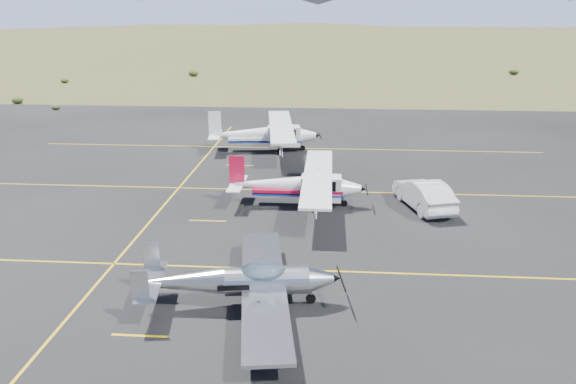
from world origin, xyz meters
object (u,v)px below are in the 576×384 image
(aircraft_cessna, at_px, (298,184))
(aircraft_plain, at_px, (265,134))
(sedan, at_px, (424,194))
(aircraft_low_wing, at_px, (244,281))

(aircraft_cessna, relative_size, aircraft_plain, 0.89)
(aircraft_plain, xyz_separation_m, sedan, (10.39, -12.45, -0.57))
(aircraft_low_wing, xyz_separation_m, aircraft_cessna, (1.34, 11.51, 0.21))
(aircraft_low_wing, height_order, sedan, aircraft_low_wing)
(aircraft_plain, bearing_deg, aircraft_low_wing, -92.20)
(aircraft_low_wing, distance_m, aircraft_plain, 24.15)
(aircraft_plain, bearing_deg, aircraft_cessna, -82.09)
(aircraft_low_wing, relative_size, aircraft_cessna, 0.91)
(aircraft_low_wing, bearing_deg, sedan, 45.63)
(aircraft_low_wing, xyz_separation_m, sedan, (8.41, 11.62, -0.21))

